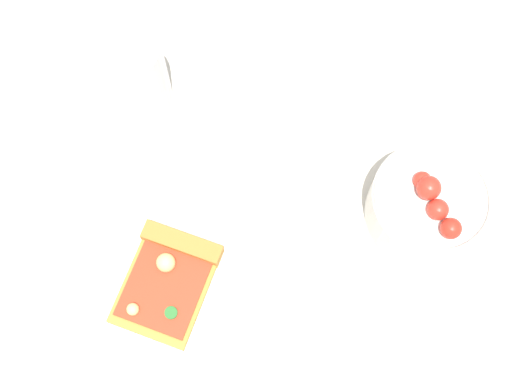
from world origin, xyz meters
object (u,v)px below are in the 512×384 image
object	(u,v)px
salad_bowl	(429,205)
plate	(208,302)
pizza_slice_main	(169,274)
soda_glass	(136,76)

from	to	relation	value
salad_bowl	plate	bearing A→B (deg)	-87.73
pizza_slice_main	soda_glass	bearing A→B (deg)	170.73
plate	pizza_slice_main	xyz separation A→B (m)	(-0.04, -0.03, 0.01)
salad_bowl	soda_glass	xyz separation A→B (m)	(-0.24, -0.24, 0.02)
plate	salad_bowl	size ratio (longest dim) A/B	1.98
plate	salad_bowl	distance (m)	0.25
plate	pizza_slice_main	distance (m)	0.05
salad_bowl	soda_glass	bearing A→B (deg)	-135.12
salad_bowl	soda_glass	world-z (taller)	soda_glass
plate	pizza_slice_main	world-z (taller)	pizza_slice_main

